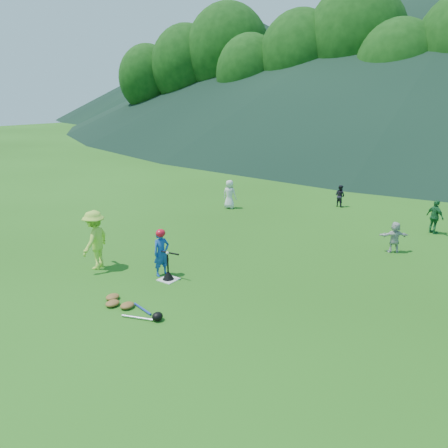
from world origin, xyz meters
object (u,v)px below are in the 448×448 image
at_px(fielder_b, 340,196).
at_px(equipment_pile, 127,306).
at_px(adult_coach, 95,240).
at_px(fielder_d, 395,237).
at_px(batting_tee, 168,275).
at_px(fielder_c, 435,217).
at_px(fielder_a, 230,194).
at_px(home_plate, 168,279).
at_px(batter_child, 161,253).

height_order(fielder_b, equipment_pile, fielder_b).
relative_size(adult_coach, fielder_d, 1.71).
distance_m(fielder_b, batting_tee, 10.02).
distance_m(fielder_d, batting_tee, 6.92).
relative_size(fielder_c, batting_tee, 1.73).
xyz_separation_m(adult_coach, fielder_a, (-0.76, 7.56, -0.22)).
xyz_separation_m(fielder_b, fielder_c, (4.04, -1.77, 0.12)).
bearing_deg(batting_tee, fielder_a, 112.51).
xyz_separation_m(home_plate, batter_child, (-0.34, 0.14, 0.61)).
bearing_deg(batter_child, fielder_c, -14.89).
bearing_deg(batter_child, fielder_b, 11.20).
relative_size(adult_coach, equipment_pile, 0.91).
xyz_separation_m(batter_child, equipment_pile, (0.65, -1.85, -0.56)).
bearing_deg(adult_coach, batter_child, 89.36).
bearing_deg(fielder_c, fielder_a, 41.79).
xyz_separation_m(adult_coach, equipment_pile, (2.46, -1.18, -0.75)).
height_order(fielder_c, batting_tee, fielder_c).
bearing_deg(home_plate, equipment_pile, -80.01).
distance_m(batter_child, fielder_a, 7.36).
bearing_deg(batting_tee, fielder_c, 59.70).
relative_size(adult_coach, fielder_a, 1.36).
xyz_separation_m(fielder_c, fielder_d, (-0.62, -2.72, -0.11)).
bearing_deg(fielder_d, fielder_c, -139.07).
xyz_separation_m(batter_child, fielder_b, (1.11, 9.84, -0.16)).
height_order(fielder_d, equipment_pile, fielder_d).
xyz_separation_m(fielder_a, batting_tee, (2.92, -7.04, -0.47)).
height_order(batting_tee, equipment_pile, batting_tee).
relative_size(fielder_a, batting_tee, 1.77).
distance_m(adult_coach, batting_tee, 2.32).
bearing_deg(home_plate, fielder_a, 112.51).
distance_m(home_plate, batting_tee, 0.12).
bearing_deg(fielder_c, batter_child, 90.60).
xyz_separation_m(home_plate, fielder_a, (-2.92, 7.04, 0.59)).
distance_m(fielder_a, fielder_b, 4.71).
xyz_separation_m(fielder_a, fielder_d, (7.10, -1.54, -0.12)).
height_order(fielder_c, equipment_pile, fielder_c).
bearing_deg(fielder_d, batting_tee, 16.42).
relative_size(fielder_d, batting_tee, 1.41).
height_order(adult_coach, equipment_pile, adult_coach).
height_order(home_plate, fielder_b, fielder_b).
bearing_deg(batter_child, adult_coach, 127.89).
bearing_deg(batter_child, equipment_pile, -143.18).
height_order(fielder_a, fielder_c, fielder_a).
distance_m(batter_child, batting_tee, 0.62).
xyz_separation_m(fielder_a, fielder_c, (7.72, 1.18, -0.01)).
distance_m(fielder_a, fielder_c, 7.81).
distance_m(fielder_b, equipment_pile, 11.71).
xyz_separation_m(fielder_a, fielder_b, (3.68, 2.95, -0.13)).
height_order(adult_coach, fielder_d, adult_coach).
height_order(home_plate, fielder_a, fielder_a).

